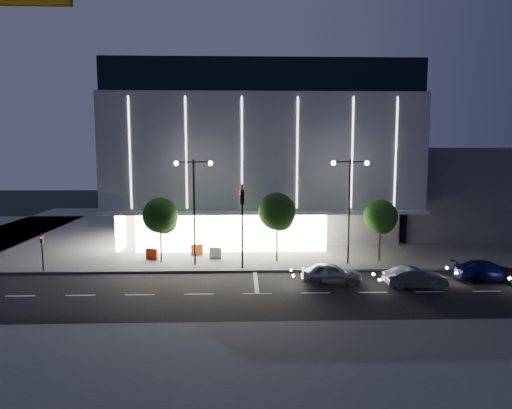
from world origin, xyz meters
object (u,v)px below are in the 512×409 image
object	(u,v)px
street_lamp_west	(194,196)
barrier_c	(197,250)
barrier_b	(216,253)
ped_signal_far	(42,249)
barrier_a	(152,254)
tree_right	(381,218)
car_lead	(331,273)
traffic_mast	(242,212)
car_third	(488,271)
car_second	(415,277)
tree_mid	(277,214)
tree_left	(161,218)
street_lamp_east	(349,196)

from	to	relation	value
street_lamp_west	barrier_c	bearing A→B (deg)	92.74
street_lamp_west	barrier_b	bearing A→B (deg)	53.05
ped_signal_far	barrier_a	size ratio (longest dim) A/B	2.73
tree_right	car_lead	world-z (taller)	tree_right
traffic_mast	tree_right	size ratio (longest dim) A/B	1.28
car_lead	barrier_a	xyz separation A→B (m)	(-14.52, 7.10, -0.10)
ped_signal_far	barrier_c	bearing A→B (deg)	22.87
barrier_a	barrier_b	distance (m)	5.61
car_third	barrier_a	xyz separation A→B (m)	(-26.48, 6.79, -0.09)
traffic_mast	car_second	size ratio (longest dim) A/B	1.62
tree_mid	barrier_c	size ratio (longest dim) A/B	5.59
tree_right	barrier_c	distance (m)	16.70
traffic_mast	car_lead	size ratio (longest dim) A/B	1.60
ped_signal_far	tree_left	distance (m)	9.61
barrier_a	car_third	bearing A→B (deg)	8.20
traffic_mast	car_second	world-z (taller)	traffic_mast
traffic_mast	barrier_a	size ratio (longest dim) A/B	6.43
tree_mid	car_lead	world-z (taller)	tree_mid
barrier_c	tree_left	bearing A→B (deg)	-152.73
street_lamp_east	barrier_c	distance (m)	14.62
ped_signal_far	car_third	world-z (taller)	ped_signal_far
ped_signal_far	tree_mid	world-z (taller)	tree_mid
street_lamp_east	tree_right	bearing A→B (deg)	18.63
tree_mid	barrier_a	size ratio (longest dim) A/B	5.59
barrier_b	barrier_c	size ratio (longest dim) A/B	1.00
barrier_b	tree_left	bearing A→B (deg)	-152.94
street_lamp_east	tree_right	xyz separation A→B (m)	(3.03, 1.02, -2.07)
car_lead	car_third	distance (m)	11.97
street_lamp_east	barrier_b	size ratio (longest dim) A/B	8.18
street_lamp_west	tree_mid	bearing A→B (deg)	8.26
street_lamp_east	tree_left	world-z (taller)	street_lamp_east
traffic_mast	tree_right	bearing A→B (deg)	17.02
tree_mid	barrier_c	distance (m)	8.45
car_lead	car_second	distance (m)	5.91
tree_mid	car_third	xyz separation A→B (m)	(15.47, -5.92, -3.60)
tree_right	car_third	bearing A→B (deg)	-42.47
traffic_mast	car_lead	world-z (taller)	traffic_mast
tree_left	car_second	xyz separation A→B (m)	(19.30, -7.40, -3.31)
tree_right	car_third	world-z (taller)	tree_right
street_lamp_west	ped_signal_far	world-z (taller)	street_lamp_west
barrier_b	barrier_c	bearing A→B (deg)	156.18
tree_left	tree_mid	size ratio (longest dim) A/B	0.93
car_lead	barrier_a	size ratio (longest dim) A/B	4.01
traffic_mast	barrier_a	world-z (taller)	traffic_mast
tree_left	tree_right	world-z (taller)	tree_left
car_third	street_lamp_west	bearing A→B (deg)	78.76
car_lead	traffic_mast	bearing A→B (deg)	72.86
traffic_mast	street_lamp_east	xyz separation A→B (m)	(9.00, 2.66, 0.93)
street_lamp_east	barrier_a	world-z (taller)	street_lamp_east
car_third	barrier_c	bearing A→B (deg)	70.74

